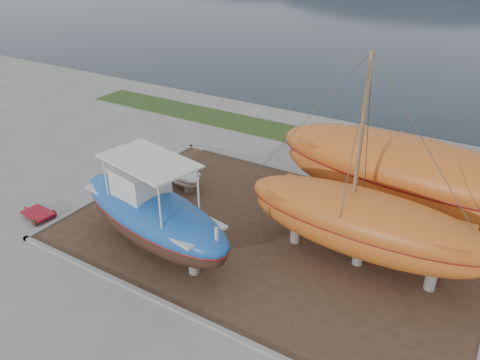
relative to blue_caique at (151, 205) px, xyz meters
The scene contains 10 objects.
ground 4.37m from the blue_caique, ahead, with size 140.00×140.00×0.00m, color gray.
dirt_patch 5.59m from the blue_caique, 43.26° to the left, with size 18.00×12.00×0.06m, color #422D1E.
curb_frame 5.57m from the blue_caique, 43.26° to the left, with size 18.60×12.60×0.15m, color gray, non-canonical shape.
grass_strip 15.65m from the blue_caique, 75.96° to the left, with size 44.00×3.00×0.08m, color #284219.
sea 69.67m from the blue_caique, 86.90° to the left, with size 260.00×100.00×0.04m, color #17242E, non-canonical shape.
blue_caique is the anchor object (origin of this frame).
white_dinghy 6.16m from the blue_caique, 119.02° to the left, with size 3.97×1.49×1.19m, color silver, non-canonical shape.
orange_sailboat 8.87m from the blue_caique, 24.07° to the left, with size 9.96×2.93×8.61m, color #C25B1D, non-canonical shape.
orange_bare_hull 11.30m from the blue_caique, 41.53° to the left, with size 12.66×3.80×4.15m, color #C25B1D, non-canonical shape.
red_trailer 6.81m from the blue_caique, behind, with size 2.28×1.14×0.32m, color #A71222, non-canonical shape.
Camera 1 is at (8.15, -11.81, 12.01)m, focal length 35.00 mm.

